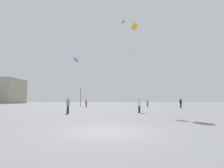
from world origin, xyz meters
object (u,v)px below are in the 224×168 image
object	(u,v)px
person_in_black	(182,103)
kite_cyan_diamond	(124,23)
person_in_grey	(69,105)
person_in_red	(87,103)
person_in_white	(140,105)
building_left_hall	(3,91)
lamppost_east	(81,93)
kite_violet_delta	(77,60)
person_in_green	(148,103)
kite_amber_diamond	(135,27)

from	to	relation	value
person_in_black	kite_cyan_diamond	xyz separation A→B (m)	(-10.70, -2.85, 14.01)
person_in_grey	person_in_red	bearing A→B (deg)	167.00
person_in_white	person_in_grey	size ratio (longest dim) A/B	0.96
person_in_grey	person_in_black	bearing A→B (deg)	108.68
person_in_black	building_left_hall	world-z (taller)	building_left_hall
kite_cyan_diamond	person_in_white	bearing A→B (deg)	-81.71
building_left_hall	lamppost_east	xyz separation A→B (m)	(47.04, -39.83, -2.77)
kite_violet_delta	building_left_hall	bearing A→B (deg)	135.66
person_in_red	lamppost_east	bearing A→B (deg)	-90.25
person_in_green	kite_violet_delta	size ratio (longest dim) A/B	0.16
person_in_grey	kite_cyan_diamond	bearing A→B (deg)	127.16
kite_violet_delta	building_left_hall	world-z (taller)	building_left_hall
kite_cyan_diamond	kite_violet_delta	bearing A→B (deg)	140.17
person_in_red	kite_cyan_diamond	distance (m)	18.17
kite_violet_delta	person_in_green	bearing A→B (deg)	2.86
kite_violet_delta	lamppost_east	xyz separation A→B (m)	(-0.07, 6.22, -7.06)
kite_cyan_diamond	lamppost_east	bearing A→B (deg)	124.69
person_in_red	kite_cyan_diamond	xyz separation A→B (m)	(7.68, -8.52, 14.09)
kite_amber_diamond	person_in_grey	bearing A→B (deg)	-149.65
person_in_white	person_in_black	distance (m)	14.56
person_in_green	lamppost_east	world-z (taller)	lamppost_east
person_in_grey	person_in_black	size ratio (longest dim) A/B	0.97
person_in_grey	lamppost_east	bearing A→B (deg)	172.18
lamppost_east	building_left_hall	bearing A→B (deg)	139.75
person_in_grey	lamppost_east	world-z (taller)	lamppost_east
person_in_white	kite_cyan_diamond	xyz separation A→B (m)	(-1.19, 8.19, 14.07)
person_in_red	person_in_grey	size ratio (longest dim) A/B	0.94
person_in_green	person_in_white	bearing A→B (deg)	155.76
kite_cyan_diamond	building_left_hall	size ratio (longest dim) A/B	0.87
person_in_red	kite_amber_diamond	bearing A→B (deg)	103.25
person_in_white	person_in_green	size ratio (longest dim) A/B	1.10
person_in_grey	person_in_white	bearing A→B (deg)	80.86
person_in_grey	person_in_black	world-z (taller)	person_in_black
person_in_red	kite_violet_delta	size ratio (longest dim) A/B	0.17
person_in_green	kite_cyan_diamond	bearing A→B (deg)	138.07
person_in_white	kite_amber_diamond	world-z (taller)	kite_amber_diamond
building_left_hall	person_in_grey	bearing A→B (deg)	-51.68
kite_amber_diamond	kite_cyan_diamond	xyz separation A→B (m)	(-1.31, 4.23, 2.69)
kite_cyan_diamond	person_in_black	bearing A→B (deg)	14.90
kite_amber_diamond	kite_cyan_diamond	bearing A→B (deg)	107.15
person_in_grey	kite_amber_diamond	distance (m)	14.85
kite_violet_delta	lamppost_east	world-z (taller)	kite_violet_delta
person_in_grey	kite_violet_delta	distance (m)	20.06
kite_amber_diamond	lamppost_east	world-z (taller)	kite_amber_diamond
person_in_red	person_in_white	xyz separation A→B (m)	(8.87, -16.71, 0.03)
lamppost_east	kite_violet_delta	bearing A→B (deg)	-89.31
person_in_red	kite_violet_delta	xyz separation A→B (m)	(-2.33, -0.17, 9.54)
person_in_green	kite_cyan_diamond	xyz separation A→B (m)	(-5.94, -9.14, 14.15)
building_left_hall	person_in_red	bearing A→B (deg)	-42.85
person_in_black	kite_cyan_diamond	size ratio (longest dim) A/B	0.13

